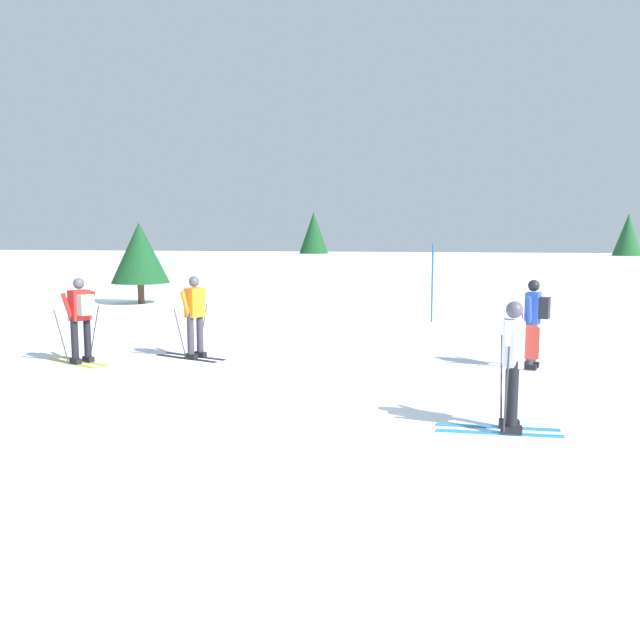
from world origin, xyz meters
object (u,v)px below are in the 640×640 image
Objects in this scene: trail_marker_pole at (432,283)px; conifer_far_centre at (627,247)px; conifer_far_left at (314,247)px; skier_blue at (534,320)px; skier_white at (514,360)px; conifer_far_right at (140,253)px; skier_orange at (194,315)px; skier_red at (81,316)px.

trail_marker_pole is 0.68× the size of conifer_far_centre.
trail_marker_pole is 10.32m from conifer_far_left.
skier_blue is 0.48× the size of conifer_far_left.
conifer_far_centre is (5.59, 19.21, 1.15)m from skier_white.
conifer_far_right is (-5.38, -5.56, -0.14)m from conifer_far_left.
skier_blue is 15.72m from conifer_far_centre.
skier_orange is at bearing -127.57° from conifer_far_centre.
skier_blue is at bearing 2.24° from skier_orange.
conifer_far_right is at bearing 142.92° from skier_blue.
conifer_far_centre is (4.93, 14.88, 1.15)m from skier_blue.
conifer_far_centre is at bearing 52.43° from skier_orange.
conifer_far_centre is at bearing 49.05° from trail_marker_pole.
skier_red is 0.51× the size of conifer_far_centre.
skier_white is 1.00× the size of skier_orange.
trail_marker_pole is (-2.18, 6.69, 0.19)m from skier_blue.
conifer_far_right is (-12.36, 14.17, 0.93)m from skier_white.
conifer_far_left is at bearing 177.63° from conifer_far_centre.
trail_marker_pole is at bearing -130.95° from conifer_far_centre.
skier_orange is at bearing -86.61° from conifer_far_left.
conifer_far_centre is (13.63, 16.14, 1.15)m from skier_red.
trail_marker_pole is 11.32m from conifer_far_right.
conifer_far_centre reaches higher than skier_orange.
conifer_far_left reaches higher than skier_white.
skier_blue is 1.00× the size of skier_red.
skier_white and skier_blue have the same top height.
trail_marker_pole is 0.65× the size of conifer_far_left.
skier_red is (-8.04, 3.07, -0.00)m from skier_white.
trail_marker_pole reaches higher than skier_red.
trail_marker_pole is at bearing 50.63° from skier_red.
trail_marker_pole reaches higher than skier_white.
skier_orange is at bearing -123.16° from trail_marker_pole.
skier_white is 4.38m from skier_blue.
conifer_far_centre reaches higher than skier_red.
skier_red is at bearing 159.12° from skier_white.
skier_orange and skier_blue have the same top height.
skier_red is at bearing -130.18° from conifer_far_centre.
trail_marker_pole is at bearing 108.06° from skier_blue.
skier_orange is 1.00× the size of skier_red.
conifer_far_centre is (17.96, 5.04, 0.21)m from conifer_far_right.
skier_orange is 0.57× the size of conifer_far_right.
skier_blue is at bearing -37.08° from conifer_far_right.
trail_marker_pole is 10.89m from conifer_far_centre.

